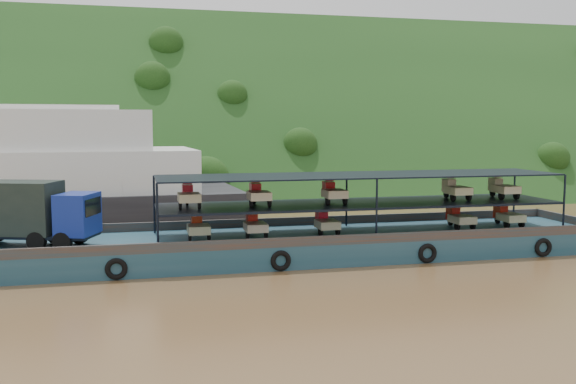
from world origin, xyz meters
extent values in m
plane|color=brown|center=(0.00, 0.00, 0.00)|extent=(160.00, 160.00, 0.00)
cube|color=#183A15|center=(0.00, 36.00, 0.00)|extent=(140.00, 39.60, 39.60)
cube|color=#153C4C|center=(-2.19, -1.03, 0.60)|extent=(35.00, 7.00, 1.20)
cube|color=#592D19|center=(-2.19, 2.37, 1.45)|extent=(35.00, 0.20, 0.50)
cube|color=#592D19|center=(-2.19, -4.43, 1.45)|extent=(35.00, 0.20, 0.50)
cube|color=#592D19|center=(15.21, -1.03, 1.45)|extent=(0.20, 7.00, 0.50)
torus|color=black|center=(-12.19, -4.58, 0.55)|extent=(1.06, 0.26, 1.06)
torus|color=black|center=(-4.19, -4.58, 0.55)|extent=(1.06, 0.26, 1.06)
torus|color=black|center=(3.81, -4.58, 0.55)|extent=(1.06, 0.26, 1.06)
torus|color=black|center=(10.81, -4.58, 0.55)|extent=(1.06, 0.26, 1.06)
cylinder|color=black|center=(-16.00, -2.40, 1.67)|extent=(1.00, 0.63, 0.95)
cylinder|color=black|center=(-15.34, -0.53, 1.67)|extent=(1.00, 0.63, 0.95)
cylinder|color=black|center=(-14.75, -2.85, 1.67)|extent=(1.00, 0.63, 0.95)
cylinder|color=black|center=(-14.09, -0.98, 1.67)|extent=(1.00, 0.63, 0.95)
cube|color=black|center=(-16.38, -1.22, 1.81)|extent=(6.76, 4.11, 0.19)
cube|color=navy|center=(-14.06, -2.04, 2.90)|extent=(2.28, 2.68, 2.08)
cube|color=black|center=(-13.31, -2.31, 3.28)|extent=(0.69, 1.80, 0.85)
cube|color=black|center=(-17.27, -0.90, 3.19)|extent=(5.04, 3.66, 2.65)
cube|color=black|center=(1.31, -1.03, 2.86)|extent=(23.00, 5.00, 0.12)
cube|color=black|center=(1.31, -1.03, 4.50)|extent=(23.00, 5.00, 0.08)
cylinder|color=black|center=(-10.19, -3.53, 2.85)|extent=(0.12, 0.12, 3.30)
cylinder|color=black|center=(-10.19, 1.47, 2.85)|extent=(0.12, 0.12, 3.30)
cylinder|color=black|center=(1.31, -3.53, 2.85)|extent=(0.12, 0.12, 3.30)
cylinder|color=black|center=(1.31, 1.47, 2.85)|extent=(0.12, 0.12, 3.30)
cylinder|color=black|center=(12.81, -3.53, 2.85)|extent=(0.12, 0.12, 3.30)
cylinder|color=black|center=(12.81, 1.47, 2.85)|extent=(0.12, 0.12, 3.30)
cylinder|color=black|center=(-7.98, 0.02, 1.46)|extent=(0.12, 0.52, 0.52)
cylinder|color=black|center=(-8.48, -1.78, 1.46)|extent=(0.14, 0.52, 0.52)
cylinder|color=black|center=(-7.48, -1.78, 1.46)|extent=(0.14, 0.52, 0.52)
cube|color=#C4BF8A|center=(-7.98, -1.43, 1.80)|extent=(1.15, 1.50, 0.44)
cube|color=#B52B0C|center=(-7.98, -0.28, 1.98)|extent=(0.55, 0.80, 0.80)
cube|color=#B52B0C|center=(-7.98, -0.48, 2.48)|extent=(0.50, 0.10, 0.10)
cylinder|color=black|center=(-4.89, 0.02, 1.46)|extent=(0.12, 0.52, 0.52)
cylinder|color=black|center=(-5.39, -1.78, 1.46)|extent=(0.14, 0.52, 0.52)
cylinder|color=black|center=(-4.39, -1.78, 1.46)|extent=(0.14, 0.52, 0.52)
cube|color=beige|center=(-4.89, -1.43, 1.80)|extent=(1.15, 1.50, 0.44)
cube|color=red|center=(-4.89, -0.28, 1.98)|extent=(0.55, 0.80, 0.80)
cube|color=red|center=(-4.89, -0.48, 2.48)|extent=(0.50, 0.10, 0.10)
cylinder|color=black|center=(-0.80, 0.02, 1.46)|extent=(0.12, 0.52, 0.52)
cylinder|color=black|center=(-1.30, -1.78, 1.46)|extent=(0.14, 0.52, 0.52)
cylinder|color=black|center=(-0.30, -1.78, 1.46)|extent=(0.14, 0.52, 0.52)
cube|color=#C1B688|center=(-0.80, -1.43, 1.80)|extent=(1.15, 1.50, 0.44)
cube|color=red|center=(-0.80, -0.28, 1.98)|extent=(0.55, 0.80, 0.80)
cube|color=red|center=(-0.80, -0.48, 2.48)|extent=(0.50, 0.10, 0.10)
cylinder|color=black|center=(7.52, 0.02, 1.46)|extent=(0.12, 0.52, 0.52)
cylinder|color=black|center=(7.02, -1.78, 1.46)|extent=(0.14, 0.52, 0.52)
cylinder|color=black|center=(8.02, -1.78, 1.46)|extent=(0.14, 0.52, 0.52)
cube|color=#CABF8F|center=(7.52, -1.43, 1.80)|extent=(1.15, 1.50, 0.44)
cube|color=#B0140B|center=(7.52, -0.28, 1.98)|extent=(0.55, 0.80, 0.80)
cube|color=#B0140B|center=(7.52, -0.48, 2.48)|extent=(0.50, 0.10, 0.10)
cylinder|color=black|center=(10.76, 0.02, 1.46)|extent=(0.12, 0.52, 0.52)
cylinder|color=black|center=(10.26, -1.78, 1.46)|extent=(0.14, 0.52, 0.52)
cylinder|color=black|center=(11.26, -1.78, 1.46)|extent=(0.14, 0.52, 0.52)
cube|color=beige|center=(10.76, -1.43, 1.80)|extent=(1.15, 1.50, 0.44)
cube|color=red|center=(10.76, -0.28, 1.98)|extent=(0.55, 0.80, 0.80)
cube|color=red|center=(10.76, -0.48, 2.48)|extent=(0.50, 0.10, 0.10)
cylinder|color=black|center=(-8.45, 0.02, 3.18)|extent=(0.12, 0.52, 0.52)
cylinder|color=black|center=(-8.95, -1.78, 3.18)|extent=(0.14, 0.52, 0.52)
cylinder|color=black|center=(-7.95, -1.78, 3.18)|extent=(0.14, 0.52, 0.52)
cube|color=beige|center=(-8.45, -1.43, 3.52)|extent=(1.15, 1.50, 0.44)
cube|color=red|center=(-8.45, -0.28, 3.70)|extent=(0.55, 0.80, 0.80)
cube|color=red|center=(-8.45, -0.48, 4.20)|extent=(0.50, 0.10, 0.10)
cylinder|color=black|center=(-4.68, 0.02, 3.18)|extent=(0.12, 0.52, 0.52)
cylinder|color=black|center=(-5.18, -1.78, 3.18)|extent=(0.14, 0.52, 0.52)
cylinder|color=black|center=(-4.18, -1.78, 3.18)|extent=(0.14, 0.52, 0.52)
cube|color=beige|center=(-4.68, -1.43, 3.52)|extent=(1.15, 1.50, 0.44)
cube|color=red|center=(-4.68, -0.28, 3.70)|extent=(0.55, 0.80, 0.80)
cube|color=red|center=(-4.68, -0.48, 4.20)|extent=(0.50, 0.10, 0.10)
cylinder|color=black|center=(-0.39, 0.02, 3.18)|extent=(0.12, 0.52, 0.52)
cylinder|color=black|center=(-0.89, -1.78, 3.18)|extent=(0.14, 0.52, 0.52)
cylinder|color=black|center=(0.11, -1.78, 3.18)|extent=(0.14, 0.52, 0.52)
cube|color=#CBBA8F|center=(-0.39, -1.43, 3.52)|extent=(1.15, 1.50, 0.44)
cube|color=#B60C0C|center=(-0.39, -0.28, 3.70)|extent=(0.55, 0.80, 0.80)
cube|color=#B60C0C|center=(-0.39, -0.48, 4.20)|extent=(0.50, 0.10, 0.10)
cylinder|color=black|center=(7.20, 0.02, 3.18)|extent=(0.12, 0.52, 0.52)
cylinder|color=black|center=(6.70, -1.78, 3.18)|extent=(0.14, 0.52, 0.52)
cylinder|color=black|center=(7.70, -1.78, 3.18)|extent=(0.14, 0.52, 0.52)
cube|color=beige|center=(7.20, -1.43, 3.52)|extent=(1.15, 1.50, 0.44)
cube|color=beige|center=(7.20, -0.28, 3.70)|extent=(0.55, 0.80, 0.80)
cube|color=beige|center=(7.20, -0.48, 4.20)|extent=(0.50, 0.10, 0.10)
cylinder|color=black|center=(10.34, 0.02, 3.18)|extent=(0.12, 0.52, 0.52)
cylinder|color=black|center=(9.84, -1.78, 3.18)|extent=(0.14, 0.52, 0.52)
cylinder|color=black|center=(10.84, -1.78, 3.18)|extent=(0.14, 0.52, 0.52)
cube|color=beige|center=(10.34, -1.43, 3.52)|extent=(1.15, 1.50, 0.44)
cube|color=#C6B98C|center=(10.34, -0.28, 3.70)|extent=(0.55, 0.80, 0.80)
cube|color=#C6B98C|center=(10.34, -0.48, 4.20)|extent=(0.50, 0.10, 0.10)
camera|label=1|loc=(-11.24, -35.44, 7.34)|focal=40.00mm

